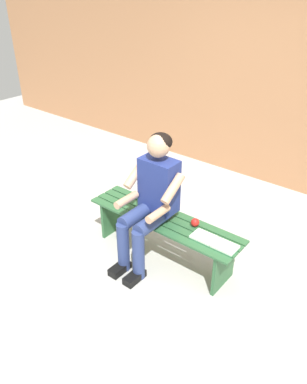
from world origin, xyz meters
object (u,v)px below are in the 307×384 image
at_px(apple, 195,222).
at_px(book_open, 214,242).
at_px(person_seated, 151,197).
at_px(bench_near, 164,228).

relative_size(apple, book_open, 0.19).
relative_size(person_seated, apple, 15.87).
height_order(bench_near, person_seated, person_seated).
xyz_separation_m(apple, book_open, (-0.26, 0.11, -0.03)).
height_order(bench_near, apple, apple).
xyz_separation_m(bench_near, book_open, (-0.55, 0.03, 0.12)).
bearing_deg(bench_near, book_open, 177.28).
distance_m(person_seated, book_open, 0.67).
distance_m(person_seated, apple, 0.45).
bearing_deg(person_seated, bench_near, -126.90).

